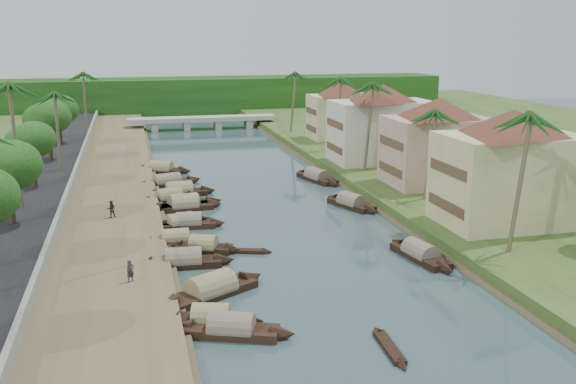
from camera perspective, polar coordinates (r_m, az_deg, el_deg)
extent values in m
plane|color=#364B51|center=(55.67, 0.72, -4.68)|extent=(220.00, 220.00, 0.00)
cube|color=brown|center=(73.20, -15.55, -0.35)|extent=(10.00, 180.00, 0.80)
cube|color=#2E471C|center=(79.93, 10.35, 1.25)|extent=(16.00, 180.00, 1.20)
cube|color=black|center=(73.93, -22.15, -0.49)|extent=(8.00, 180.00, 1.40)
cube|color=gray|center=(73.26, -18.88, 0.19)|extent=(0.40, 180.00, 1.10)
cube|color=#163E11|center=(147.33, -8.70, 8.32)|extent=(120.00, 4.00, 8.00)
cube|color=#163E11|center=(152.29, -8.88, 8.49)|extent=(120.00, 4.00, 8.00)
cube|color=#163E11|center=(157.25, -9.05, 8.64)|extent=(120.00, 4.00, 8.00)
cube|color=#A2A298|center=(124.79, -7.67, 6.47)|extent=(28.00, 4.00, 0.80)
cube|color=#A2A298|center=(124.30, -11.80, 5.76)|extent=(1.20, 3.50, 1.80)
cube|color=#A2A298|center=(124.65, -9.03, 5.90)|extent=(1.20, 3.50, 1.80)
cube|color=#A2A298|center=(125.29, -6.28, 6.03)|extent=(1.20, 3.50, 1.80)
cube|color=#A2A298|center=(126.21, -3.57, 6.14)|extent=(1.20, 3.50, 1.80)
cube|color=beige|center=(60.08, 19.07, 1.07)|extent=(12.00, 8.00, 8.00)
pyramid|color=#59261F|center=(59.23, 19.46, 5.89)|extent=(14.85, 14.85, 2.20)
cube|color=brown|center=(57.52, 13.83, -1.16)|extent=(0.10, 6.40, 0.90)
cube|color=brown|center=(56.80, 14.02, 1.96)|extent=(0.10, 6.40, 0.90)
cube|color=#CFA492|center=(74.22, 13.08, 3.59)|extent=(11.00, 8.00, 7.50)
pyramid|color=#59261F|center=(73.54, 13.29, 7.31)|extent=(14.11, 14.11, 2.20)
cube|color=brown|center=(72.25, 9.06, 1.99)|extent=(0.10, 6.40, 0.90)
cube|color=brown|center=(71.71, 9.16, 4.33)|extent=(0.10, 6.40, 0.90)
cube|color=beige|center=(86.34, 8.32, 5.36)|extent=(13.00, 8.00, 8.00)
pyramid|color=#59261F|center=(85.75, 8.44, 8.73)|extent=(15.59, 15.59, 2.20)
cube|color=brown|center=(84.43, 4.14, 3.91)|extent=(0.10, 6.40, 0.90)
cube|color=brown|center=(83.94, 4.18, 6.06)|extent=(0.10, 6.40, 0.90)
cube|color=beige|center=(105.34, 4.73, 6.69)|extent=(10.00, 7.00, 7.00)
pyramid|color=#59261F|center=(104.88, 4.78, 9.18)|extent=(12.62, 12.62, 2.20)
cube|color=brown|center=(104.09, 2.06, 5.67)|extent=(0.10, 5.60, 0.90)
cube|color=brown|center=(103.73, 2.07, 7.20)|extent=(0.10, 5.60, 0.90)
cube|color=black|center=(39.66, -5.04, -12.35)|extent=(5.97, 3.72, 0.70)
cone|color=black|center=(39.12, -0.39, -12.55)|extent=(2.10, 2.08, 1.78)
cone|color=black|center=(40.38, -9.55, -11.87)|extent=(2.10, 2.08, 1.78)
cylinder|color=gray|center=(39.50, -5.05, -11.85)|extent=(4.74, 3.30, 1.85)
cube|color=black|center=(41.02, -6.85, -11.47)|extent=(5.15, 2.99, 0.70)
cone|color=black|center=(40.68, -3.02, -11.49)|extent=(1.79, 1.89, 1.71)
cone|color=black|center=(41.47, -10.62, -11.20)|extent=(1.79, 1.89, 1.71)
cylinder|color=#91855C|center=(40.86, -6.87, -10.99)|extent=(4.06, 2.74, 1.80)
cube|color=black|center=(45.30, -6.85, -8.95)|extent=(7.02, 5.37, 0.70)
cone|color=black|center=(47.51, -3.18, -7.66)|extent=(2.69, 2.67, 2.15)
cone|color=black|center=(43.24, -10.91, -10.14)|extent=(2.69, 2.67, 2.15)
cylinder|color=#91855C|center=(45.15, -6.86, -8.51)|extent=(5.66, 4.61, 2.23)
cube|color=black|center=(51.15, -9.24, -6.33)|extent=(5.96, 2.34, 0.70)
cone|color=black|center=(51.19, -5.60, -6.10)|extent=(1.81, 1.81, 1.86)
cone|color=black|center=(51.26, -12.88, -6.36)|extent=(1.81, 1.81, 1.86)
cylinder|color=gray|center=(51.02, -9.25, -5.93)|extent=(4.59, 2.30, 1.93)
cube|color=black|center=(56.39, -9.96, -4.44)|extent=(4.91, 1.70, 0.70)
cone|color=black|center=(56.57, -7.21, -4.19)|extent=(1.43, 1.51, 1.65)
cone|color=black|center=(56.30, -12.74, -4.52)|extent=(1.43, 1.51, 1.65)
cylinder|color=#91855C|center=(56.28, -9.98, -4.07)|extent=(3.75, 1.75, 1.73)
cube|color=black|center=(54.22, -7.50, -5.09)|extent=(4.91, 3.39, 0.70)
cone|color=black|center=(53.56, -4.88, -5.17)|extent=(1.86, 1.99, 1.73)
cone|color=black|center=(54.94, -10.06, -4.85)|extent=(1.86, 1.99, 1.73)
cylinder|color=#91855C|center=(54.10, -7.51, -4.71)|extent=(3.93, 3.04, 1.84)
cube|color=black|center=(61.18, -8.77, -2.94)|extent=(5.11, 2.35, 0.70)
cone|color=black|center=(61.11, -6.20, -2.80)|extent=(1.63, 1.75, 1.75)
cone|color=black|center=(61.32, -11.34, -2.93)|extent=(1.63, 1.75, 1.75)
cylinder|color=gray|center=(61.07, -8.79, -2.60)|extent=(3.97, 2.28, 1.84)
cube|color=black|center=(61.26, -9.55, -2.95)|extent=(5.32, 3.40, 0.70)
cone|color=black|center=(62.48, -7.24, -2.45)|extent=(1.89, 1.88, 1.60)
cone|color=black|center=(60.10, -11.97, -3.31)|extent=(1.89, 1.88, 1.60)
cylinder|color=#91855C|center=(61.15, -9.57, -2.61)|extent=(4.23, 3.01, 1.67)
cube|color=black|center=(67.43, -9.18, -1.38)|extent=(5.91, 2.57, 0.70)
cone|color=black|center=(67.94, -6.51, -1.10)|extent=(1.83, 2.05, 2.12)
cone|color=black|center=(67.02, -11.88, -1.53)|extent=(1.83, 2.05, 2.12)
cylinder|color=#91855C|center=(67.33, -9.19, -1.07)|extent=(4.56, 2.55, 2.24)
cube|color=black|center=(67.86, -9.25, -1.29)|extent=(6.64, 3.59, 0.70)
cone|color=black|center=(69.11, -6.51, -0.85)|extent=(2.21, 2.14, 1.91)
cone|color=black|center=(66.72, -12.08, -1.60)|extent=(2.21, 2.14, 1.91)
cylinder|color=gray|center=(67.76, -9.26, -0.98)|extent=(5.22, 3.24, 1.97)
cube|color=black|center=(70.92, -10.49, -0.68)|extent=(5.81, 3.47, 0.70)
cone|color=black|center=(72.05, -8.24, -0.30)|extent=(2.03, 2.05, 1.80)
cone|color=black|center=(69.87, -12.82, -0.95)|extent=(2.03, 2.05, 1.80)
cylinder|color=#91855C|center=(70.83, -10.50, -0.38)|extent=(4.59, 3.12, 1.88)
cube|color=black|center=(73.35, -9.63, -0.16)|extent=(6.21, 2.50, 0.70)
cone|color=black|center=(73.86, -7.04, 0.09)|extent=(1.89, 1.99, 2.07)
cone|color=black|center=(72.96, -12.25, -0.30)|extent=(1.89, 1.99, 2.07)
cylinder|color=#91855C|center=(73.26, -9.64, 0.13)|extent=(4.78, 2.48, 2.17)
cube|color=black|center=(78.48, -10.71, 0.71)|extent=(6.81, 3.80, 0.70)
cone|color=black|center=(79.82, -8.28, 1.08)|extent=(2.28, 2.14, 1.86)
cone|color=black|center=(77.25, -13.22, 0.43)|extent=(2.28, 2.14, 1.86)
cylinder|color=gray|center=(78.40, -10.72, 0.98)|extent=(5.36, 3.38, 1.90)
cube|color=black|center=(86.14, -11.18, 1.84)|extent=(6.27, 4.25, 0.70)
cone|color=black|center=(84.96, -9.10, 1.82)|extent=(2.30, 2.31, 1.95)
cone|color=black|center=(87.39, -13.22, 1.96)|extent=(2.30, 2.31, 1.95)
cylinder|color=#91855C|center=(86.06, -11.20, 2.09)|extent=(5.01, 3.73, 2.03)
cube|color=black|center=(53.16, 11.66, -5.66)|extent=(2.80, 6.53, 0.70)
cone|color=black|center=(55.88, 9.62, -4.51)|extent=(1.89, 2.03, 1.82)
cone|color=black|center=(50.48, 13.94, -6.75)|extent=(1.89, 2.03, 1.82)
cylinder|color=gray|center=(53.03, 11.68, -5.27)|extent=(2.63, 5.07, 1.87)
cube|color=black|center=(67.78, 5.65, -1.19)|extent=(3.87, 6.14, 0.70)
cone|color=black|center=(70.17, 3.92, -0.57)|extent=(2.17, 2.18, 1.86)
cone|color=black|center=(65.42, 7.51, -1.72)|extent=(2.17, 2.18, 1.86)
cylinder|color=gray|center=(67.68, 5.65, -0.88)|extent=(3.43, 4.88, 1.94)
cube|color=black|center=(79.82, 2.60, 1.16)|extent=(3.81, 7.08, 0.70)
cone|color=black|center=(82.93, 1.18, 1.70)|extent=(2.23, 2.35, 1.97)
cone|color=black|center=(76.74, 4.14, 0.68)|extent=(2.23, 2.35, 1.97)
cylinder|color=gray|center=(79.74, 2.61, 1.42)|extent=(3.42, 5.56, 2.03)
cube|color=black|center=(38.49, 8.98, -13.50)|extent=(0.94, 4.01, 0.35)
cone|color=black|center=(40.37, 7.90, -12.10)|extent=(0.78, 1.03, 0.72)
cone|color=black|center=(36.64, 10.18, -15.04)|extent=(0.78, 1.03, 0.72)
cube|color=black|center=(53.75, -3.93, -5.29)|extent=(3.58, 1.81, 0.35)
cone|color=black|center=(53.52, -1.83, -5.35)|extent=(1.07, 1.01, 0.78)
cone|color=black|center=(54.04, -6.01, -5.23)|extent=(1.07, 1.01, 0.78)
cube|color=black|center=(70.53, -7.87, -0.74)|extent=(3.32, 2.41, 0.35)
cone|color=black|center=(69.73, -6.42, -0.87)|extent=(1.10, 1.05, 0.69)
cone|color=black|center=(71.37, -9.28, -0.62)|extent=(1.10, 1.05, 0.69)
cylinder|color=#6F5F4A|center=(51.84, 19.66, 0.68)|extent=(1.34, 0.36, 10.79)
sphere|color=#1C4D19|center=(50.99, 20.13, 6.37)|extent=(3.20, 3.20, 3.20)
cylinder|color=#6F5F4A|center=(66.93, 12.40, 3.22)|extent=(1.15, 0.36, 9.07)
sphere|color=#1C4D19|center=(66.29, 12.59, 6.92)|extent=(3.20, 3.20, 3.20)
cylinder|color=#6F5F4A|center=(80.08, 7.03, 5.76)|extent=(1.24, 0.36, 10.78)
sphere|color=#1C4D19|center=(79.53, 7.14, 9.45)|extent=(3.20, 3.20, 3.20)
cylinder|color=#6F5F4A|center=(94.52, 4.35, 6.93)|extent=(1.12, 0.36, 10.45)
sphere|color=#1C4D19|center=(94.05, 4.41, 9.97)|extent=(3.20, 3.20, 3.20)
cylinder|color=#6F5F4A|center=(66.17, -23.01, 3.76)|extent=(0.49, 0.36, 11.93)
sphere|color=#1C4D19|center=(65.53, -23.48, 8.69)|extent=(3.20, 3.20, 3.20)
cylinder|color=#6F5F4A|center=(83.23, -19.78, 5.06)|extent=(0.37, 0.36, 9.54)
sphere|color=#1C4D19|center=(82.72, -20.04, 8.19)|extent=(3.20, 3.20, 3.20)
cylinder|color=#6F5F4A|center=(112.06, 0.33, 7.98)|extent=(1.33, 0.36, 10.17)
sphere|color=#1C4D19|center=(111.67, 0.34, 10.47)|extent=(3.20, 3.20, 3.20)
cylinder|color=#6F5F4A|center=(112.29, -17.60, 7.47)|extent=(0.44, 0.36, 10.24)
sphere|color=#1C4D19|center=(111.91, -17.79, 9.97)|extent=(3.20, 3.20, 3.20)
cylinder|color=#463528|center=(61.57, -23.42, -1.03)|extent=(0.60, 0.60, 3.48)
ellipsoid|color=#163E11|center=(60.87, -23.71, 2.01)|extent=(5.29, 5.29, 4.35)
cylinder|color=#463528|center=(75.99, -21.67, 1.76)|extent=(0.60, 0.60, 3.44)
ellipsoid|color=#163E11|center=(75.43, -21.89, 4.21)|extent=(4.73, 4.73, 3.89)
cylinder|color=#463528|center=(91.68, -20.41, 3.89)|extent=(0.60, 0.60, 3.76)
ellipsoid|color=#163E11|center=(91.19, -20.60, 6.11)|extent=(5.47, 5.47, 4.49)
cylinder|color=#463528|center=(105.19, -19.62, 5.02)|extent=(0.60, 0.60, 3.38)
ellipsoid|color=#163E11|center=(104.79, -19.76, 6.77)|extent=(5.44, 5.44, 4.47)
cylinder|color=#463528|center=(88.81, 11.24, 3.93)|extent=(0.60, 0.60, 3.34)
ellipsoid|color=#163E11|center=(88.33, 11.33, 5.97)|extent=(4.98, 4.98, 4.10)
imported|color=#29272F|center=(46.47, -13.84, -6.83)|extent=(0.69, 0.61, 1.59)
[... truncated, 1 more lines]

